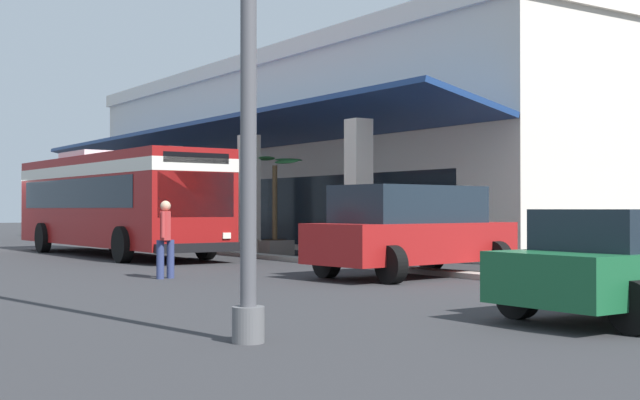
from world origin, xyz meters
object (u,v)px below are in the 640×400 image
parked_suv_red (412,230)px  pedestrian (165,235)px  potted_palm (275,233)px  transit_bus (114,197)px

parked_suv_red → pedestrian: parked_suv_red is taller
parked_suv_red → potted_palm: bearing=167.4°
parked_suv_red → pedestrian: size_ratio=3.03×
potted_palm → pedestrian: bearing=-45.3°
pedestrian → parked_suv_red: bearing=61.1°
pedestrian → transit_bus: bearing=165.9°
transit_bus → pedestrian: size_ratio=6.86×
pedestrian → potted_palm: size_ratio=0.52×
transit_bus → parked_suv_red: (11.81, 2.29, -0.84)m
transit_bus → parked_suv_red: transit_bus is taller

